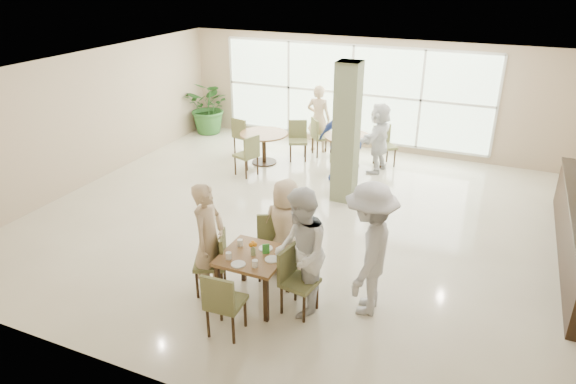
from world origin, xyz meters
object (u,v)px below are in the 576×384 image
at_px(round_table_right, 348,143).
at_px(potted_plant, 210,107).
at_px(adult_b, 379,138).
at_px(teen_left, 209,240).
at_px(main_table, 253,261).
at_px(teen_standing, 369,250).
at_px(adult_standing, 319,119).
at_px(teen_far, 286,228).
at_px(teen_right, 300,253).
at_px(round_table_left, 264,140).
at_px(adult_a, 340,142).

xyz_separation_m(round_table_right, potted_plant, (-4.35, 0.94, 0.17)).
bearing_deg(adult_b, teen_left, -2.45).
xyz_separation_m(main_table, adult_b, (0.34, 5.62, 0.16)).
distance_m(round_table_right, teen_standing, 5.57).
xyz_separation_m(main_table, adult_standing, (-1.42, 6.38, 0.21)).
relative_size(teen_far, teen_standing, 0.81).
height_order(round_table_right, teen_standing, teen_standing).
bearing_deg(teen_right, adult_standing, 174.15).
bearing_deg(round_table_left, teen_standing, -50.32).
xyz_separation_m(round_table_right, adult_b, (0.73, -0.02, 0.23)).
distance_m(teen_left, adult_b, 5.76).
distance_m(round_table_left, round_table_right, 2.00).
bearing_deg(teen_far, adult_a, -85.65).
bearing_deg(round_table_right, adult_b, -1.82).
relative_size(round_table_right, teen_right, 0.61).
relative_size(teen_left, adult_b, 1.06).
xyz_separation_m(teen_left, teen_far, (0.79, 0.91, -0.08)).
bearing_deg(teen_right, potted_plant, -164.48).
bearing_deg(adult_b, main_table, 4.26).
bearing_deg(round_table_right, potted_plant, 167.74).
height_order(round_table_left, potted_plant, potted_plant).
bearing_deg(adult_b, teen_standing, 20.59).
relative_size(potted_plant, adult_standing, 0.88).
height_order(teen_far, teen_standing, teen_standing).
relative_size(adult_a, adult_standing, 1.02).
relative_size(teen_far, teen_right, 0.85).
distance_m(teen_left, adult_standing, 6.48).
xyz_separation_m(teen_far, teen_standing, (1.41, -0.43, 0.18)).
xyz_separation_m(round_table_left, adult_a, (1.99, -0.26, 0.29)).
relative_size(teen_standing, adult_standing, 1.12).
height_order(teen_standing, adult_a, teen_standing).
height_order(adult_a, adult_standing, adult_a).
distance_m(round_table_right, teen_far, 4.82).
relative_size(adult_a, adult_b, 1.08).
bearing_deg(adult_a, teen_right, -67.92).
bearing_deg(teen_standing, teen_left, -81.68).
xyz_separation_m(main_table, teen_standing, (1.52, 0.43, 0.31)).
distance_m(potted_plant, teen_right, 8.49).
bearing_deg(teen_standing, teen_far, -110.93).
xyz_separation_m(round_table_right, teen_standing, (1.92, -5.21, 0.38)).
bearing_deg(round_table_right, teen_right, -79.06).
xyz_separation_m(teen_far, adult_standing, (-1.53, 5.53, 0.08)).
distance_m(teen_right, adult_standing, 6.66).
relative_size(round_table_left, adult_a, 0.65).
height_order(round_table_left, teen_left, teen_left).
distance_m(main_table, adult_b, 5.63).
xyz_separation_m(round_table_left, potted_plant, (-2.44, 1.54, 0.17)).
xyz_separation_m(round_table_right, adult_standing, (-1.02, 0.74, 0.28)).
bearing_deg(teen_far, teen_left, 46.95).
bearing_deg(teen_standing, main_table, -78.29).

